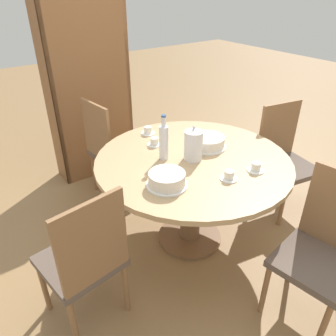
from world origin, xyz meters
TOP-DOWN VIEW (x-y plane):
  - ground_plane at (0.00, 0.00)m, footprint 14.00×14.00m
  - dining_table at (0.00, 0.00)m, footprint 1.39×1.39m
  - chair_a at (0.96, -0.11)m, footprint 0.49×0.49m
  - chair_b at (-0.18, 0.95)m, footprint 0.47×0.47m
  - chair_c at (-0.94, -0.20)m, footprint 0.47×0.47m
  - chair_d at (0.21, -0.94)m, footprint 0.48×0.48m
  - bookshelf at (-0.10, 1.48)m, footprint 0.81×0.28m
  - coffee_pot at (-0.01, -0.01)m, footprint 0.13×0.13m
  - water_bottle at (-0.17, 0.12)m, footprint 0.06×0.06m
  - cake_main at (0.20, 0.08)m, footprint 0.29×0.29m
  - cake_second at (-0.35, -0.17)m, footprint 0.26×0.26m
  - cup_a at (-0.10, 0.34)m, footprint 0.11×0.11m
  - cup_b at (-0.03, 0.54)m, footprint 0.11×0.11m
  - cup_c at (0.01, -0.35)m, footprint 0.11×0.11m
  - cup_d at (0.23, -0.38)m, footprint 0.11×0.11m

SIDE VIEW (x-z plane):
  - ground_plane at x=0.00m, z-range 0.00..0.00m
  - chair_a at x=0.96m, z-range 0.02..0.98m
  - chair_b at x=-0.18m, z-range 0.02..0.98m
  - chair_c at x=-0.94m, z-range 0.02..0.98m
  - chair_d at x=0.21m, z-range 0.02..0.98m
  - dining_table at x=0.00m, z-range 0.23..0.98m
  - cup_a at x=-0.10m, z-range 0.74..0.80m
  - cup_b at x=-0.03m, z-range 0.74..0.80m
  - cup_c at x=0.01m, z-range 0.74..0.80m
  - cup_d at x=0.23m, z-range 0.74..0.80m
  - cake_main at x=0.20m, z-range 0.75..0.83m
  - cake_second at x=-0.35m, z-range 0.75..0.84m
  - coffee_pot at x=-0.01m, z-range 0.74..0.99m
  - water_bottle at x=-0.17m, z-range 0.72..1.05m
  - bookshelf at x=-0.10m, z-range -0.02..1.79m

